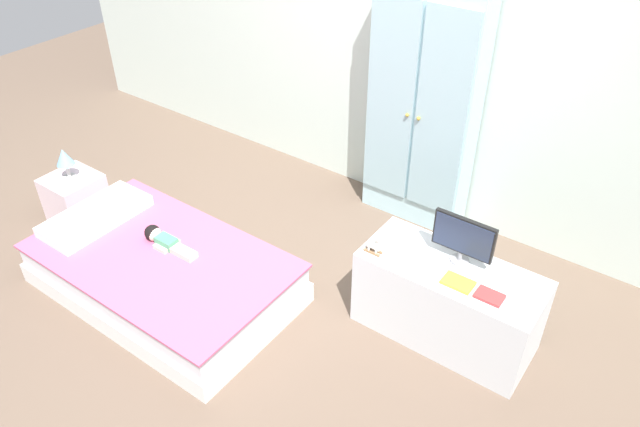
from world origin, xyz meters
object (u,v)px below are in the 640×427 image
Objects in this scene: bed at (164,273)px; wardrobe at (422,109)px; tv_monitor at (463,237)px; doll at (161,238)px; rocking_horse_toy at (375,245)px; book_yellow at (458,283)px; nightstand at (76,199)px; book_red at (490,296)px; table_lamp at (64,158)px; tv_stand at (447,302)px.

wardrobe is at bearing 62.69° from bed.
tv_monitor reaches higher than bed.
doll is 3.37× the size of rocking_horse_toy.
bed is 0.95× the size of wardrobe.
doll is at bearing -163.47° from book_yellow.
wardrobe is 1.11m from tv_monitor.
nightstand reaches higher than bed.
wardrobe reaches higher than rocking_horse_toy.
book_yellow is 0.17m from book_red.
nightstand is 1.57× the size of table_lamp.
tv_monitor is 0.46m from rocking_horse_toy.
tv_stand is at bearing 11.38° from nightstand.
tv_stand is at bearing 20.29° from doll.
rocking_horse_toy is at bearing 25.51° from bed.
doll is 1.82m from wardrobe.
book_yellow reaches higher than doll.
book_yellow is 1.15× the size of book_red.
rocking_horse_toy is (1.19, 0.46, 0.22)m from doll.
rocking_horse_toy is (-0.40, -0.20, -0.10)m from tv_monitor.
book_yellow is (1.66, 0.49, 0.17)m from doll.
book_yellow is at bearing -52.50° from wardrobe.
book_red is at bearing 8.55° from nightstand.
bed is 1.06m from nightstand.
tv_stand is 0.28m from book_yellow.
doll is 1.30m from rocking_horse_toy.
nightstand is at bearing 171.67° from bed.
book_yellow is (0.07, -0.09, 0.25)m from tv_stand.
table_lamp is at bearing 175.81° from doll.
bed is 7.10× the size of table_lamp.
book_red is (2.81, 0.42, 0.32)m from nightstand.
tv_monitor is at bearing 27.19° from rocking_horse_toy.
table_lamp is 0.23× the size of tv_stand.
tv_monitor is at bearing 145.10° from book_red.
table_lamp is 0.66× the size of tv_monitor.
book_red is (1.83, 0.49, 0.17)m from doll.
table_lamp is 2.20m from rocking_horse_toy.
bed is 10.04× the size of book_yellow.
bed is 1.73m from book_yellow.
rocking_horse_toy is (0.31, -1.05, -0.28)m from wardrobe.
doll is 2.89× the size of book_red.
wardrobe is 14.13× the size of rocking_horse_toy.
book_yellow is (0.47, 0.04, -0.05)m from rocking_horse_toy.
bed is 1.89m from book_red.
table_lamp reaches higher than bed.
tv_stand reaches higher than nightstand.
tv_stand is (2.57, 0.52, 0.07)m from nightstand.
wardrobe is 1.42m from book_red.
rocking_horse_toy is at bearing 20.86° from doll.
nightstand is at bearing -171.45° from book_red.
table_lamp reaches higher than book_red.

